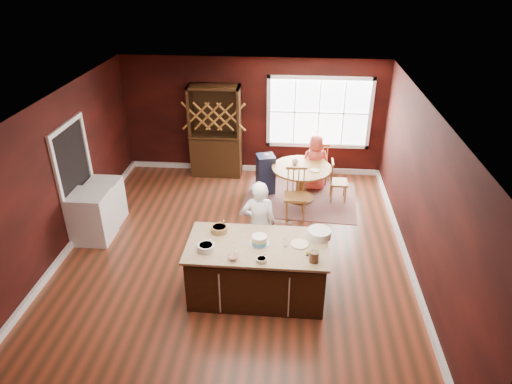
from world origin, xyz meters
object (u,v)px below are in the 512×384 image
Objects in this scene: toddler at (267,156)px; hutch at (215,132)px; layer_cake at (259,240)px; seated_woman at (315,162)px; high_chair at (266,173)px; washer at (92,217)px; dryer at (106,201)px; chair_north at (318,162)px; baker at (259,225)px; dining_table at (301,176)px; kitchen_island at (257,271)px; chair_south at (296,195)px; chair_east at (339,181)px.

toddler is 1.46m from hutch.
layer_cake is 3.74m from seated_woman.
high_chair is 3.68m from washer.
toddler is 3.44m from dryer.
washer is (-4.08, -2.38, -0.17)m from seated_woman.
layer_cake reaches higher than dryer.
chair_north is 1.19× the size of dryer.
baker reaches higher than seated_woman.
washer is at bearing -153.83° from dining_table.
dining_table is 0.90m from chair_north.
layer_cake reaches higher than washer.
chair_south reaches higher than kitchen_island.
high_chair is at bearing -34.32° from hutch.
chair_north is (0.38, 0.82, -0.02)m from dining_table.
baker is at bearing 92.58° from kitchen_island.
hutch is (-1.31, 4.20, 0.63)m from kitchen_island.
chair_east is 0.42× the size of hutch.
dryer is at bearing -152.65° from toddler.
dining_table is 1.19× the size of chair_south.
layer_cake is 3.48m from chair_east.
chair_north is at bearing 74.99° from kitchen_island.
kitchen_island is 0.55m from layer_cake.
layer_cake is 0.36× the size of dryer.
hutch reaches higher than chair_east.
baker is at bearing -89.12° from toddler.
baker reaches higher than chair_north.
chair_north is at bearing 32.74° from washer.
baker is 1.80× the size of dryer.
dining_table is at bearing -28.58° from hutch.
chair_east is at bearing -11.46° from toddler.
layer_cake reaches higher than toddler.
hutch is (-2.78, 1.04, 0.61)m from chair_east.
chair_east is 0.71m from seated_woman.
chair_south is 1.24m from high_chair.
washer is (-3.01, -2.11, 0.01)m from high_chair.
layer_cake is 0.25× the size of seated_woman.
chair_south is 1.34m from toddler.
seated_woman reaches higher than dining_table.
baker is (-0.03, 0.77, 0.34)m from kitchen_island.
kitchen_island is 8.02× the size of toddler.
kitchen_island is at bearing -102.19° from dining_table.
chair_south reaches higher than dining_table.
high_chair is at bearing 161.85° from dining_table.
hutch reaches higher than high_chair.
kitchen_island is at bearing -22.05° from washer.
washer is at bearing -121.50° from hutch.
kitchen_island is 3.49m from toddler.
dryer is (-1.80, -2.30, -0.63)m from hutch.
kitchen_island is at bearing 67.32° from chair_north.
baker is 3.67m from hutch.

